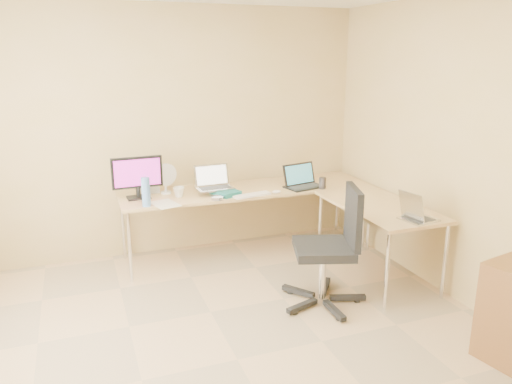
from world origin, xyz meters
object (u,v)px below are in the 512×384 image
object	(u,v)px
laptop_black	(304,176)
desk_return	(377,241)
laptop_return	(420,208)
monitor	(137,178)
laptop_center	(214,178)
mug	(179,192)
water_bottle	(146,192)
office_chair	(323,249)
desk_main	(247,221)
keyboard	(252,195)
desk_fan	(166,180)

from	to	relation	value
laptop_black	desk_return	bearing A→B (deg)	-77.54
laptop_black	laptop_return	xyz separation A→B (m)	(0.45, -1.31, -0.02)
monitor	laptop_center	size ratio (longest dim) A/B	1.34
mug	water_bottle	xyz separation A→B (m)	(-0.35, -0.20, 0.09)
water_bottle	office_chair	bearing A→B (deg)	-37.80
desk_main	laptop_return	bearing A→B (deg)	-55.43
monitor	keyboard	size ratio (longest dim) A/B	1.24
laptop_return	laptop_black	bearing A→B (deg)	9.42
desk_return	laptop_return	size ratio (longest dim) A/B	4.09
monitor	water_bottle	world-z (taller)	monitor
desk_main	laptop_black	world-z (taller)	laptop_black
desk_return	mug	xyz separation A→B (m)	(-1.72, 0.92, 0.42)
desk_main	monitor	world-z (taller)	monitor
desk_main	water_bottle	distance (m)	1.23
laptop_black	keyboard	world-z (taller)	laptop_black
desk_fan	office_chair	xyz separation A→B (m)	(1.07, -1.40, -0.37)
water_bottle	laptop_return	size ratio (longest dim) A/B	0.87
laptop_black	desk_fan	xyz separation A→B (m)	(-1.42, 0.28, 0.02)
monitor	keyboard	xyz separation A→B (m)	(1.08, -0.31, -0.20)
laptop_center	desk_main	bearing A→B (deg)	7.74
laptop_black	mug	xyz separation A→B (m)	(-1.33, 0.10, -0.07)
desk_return	keyboard	size ratio (longest dim) A/B	3.29
water_bottle	desk_fan	distance (m)	0.45
desk_main	desk_fan	bearing A→B (deg)	173.38
desk_return	desk_main	bearing A→B (deg)	134.27
laptop_black	office_chair	distance (m)	1.23
office_chair	keyboard	bearing A→B (deg)	123.93
desk_return	keyboard	distance (m)	1.30
keyboard	office_chair	world-z (taller)	office_chair
keyboard	water_bottle	world-z (taller)	water_bottle
laptop_center	laptop_black	world-z (taller)	laptop_center
monitor	water_bottle	bearing A→B (deg)	-85.77
keyboard	desk_return	bearing A→B (deg)	-44.54
desk_main	desk_return	world-z (taller)	same
water_bottle	desk_main	bearing A→B (deg)	14.39
office_chair	desk_return	bearing A→B (deg)	40.51
laptop_center	desk_fan	bearing A→B (deg)	156.85
desk_fan	mug	bearing A→B (deg)	-82.93
desk_main	laptop_return	world-z (taller)	laptop_return
monitor	desk_return	bearing A→B (deg)	-28.51
laptop_black	office_chair	xyz separation A→B (m)	(-0.35, -1.12, -0.35)
laptop_center	keyboard	xyz separation A→B (m)	(0.32, -0.23, -0.16)
laptop_return	office_chair	bearing A→B (deg)	66.94
desk_return	water_bottle	distance (m)	2.24
desk_fan	desk_main	bearing A→B (deg)	-27.87
laptop_black	keyboard	distance (m)	0.66
laptop_center	laptop_return	size ratio (longest dim) A/B	1.15
monitor	office_chair	bearing A→B (deg)	-46.92
keyboard	water_bottle	distance (m)	1.05
desk_main	water_bottle	bearing A→B (deg)	-165.61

